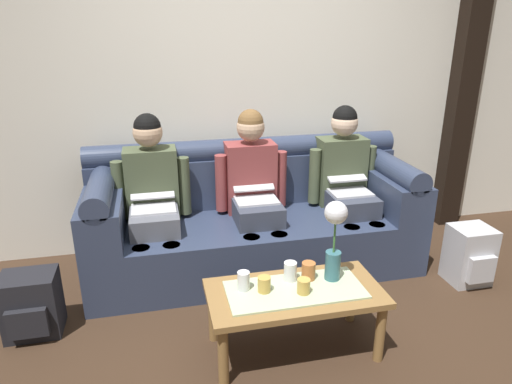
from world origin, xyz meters
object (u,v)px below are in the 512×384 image
Objects in this scene: person_left at (153,193)px; cup_near_right at (264,284)px; backpack_left at (32,305)px; couch at (253,220)px; person_middle at (253,185)px; cup_far_center at (304,286)px; cup_near_left at (244,281)px; cup_far_left at (308,271)px; flower_vase at (335,233)px; backpack_right at (470,256)px; person_right at (346,178)px; cup_far_right at (291,271)px; coffee_table at (295,298)px.

cup_near_right is (0.57, -1.06, -0.20)m from person_left.
cup_near_right is 0.23× the size of backpack_left.
couch is 27.63× the size of cup_near_right.
person_middle is 1.14m from cup_far_center.
cup_far_center is (0.03, -1.13, 0.09)m from couch.
couch is 1.06m from cup_near_left.
person_middle is at bearing 96.22° from cup_far_left.
flower_vase is 1.39m from backpack_right.
cup_far_center is (0.78, -1.13, -0.21)m from person_left.
person_right is 2.83× the size of backpack_right.
cup_near_right is at bearing -165.46° from backpack_right.
couch is at bearing 80.64° from cup_near_right.
person_left is 1.25m from cup_far_right.
person_right reaches higher than flower_vase.
backpack_right is at bearing 14.54° from cup_near_right.
person_right is 1.35m from coffee_table.
coffee_table is 2.30× the size of backpack_right.
couch is 5.74× the size of backpack_right.
person_right reaches higher than coffee_table.
backpack_left is (-2.27, -0.57, -0.46)m from person_right.
couch is 29.23× the size of cup_far_center.
coffee_table is 0.31m from cup_near_left.
person_middle reaches higher than backpack_left.
person_left is 1.06m from backpack_left.
coffee_table is at bearing 123.63° from cup_far_center.
person_right reaches higher than couch.
flower_vase reaches higher than backpack_left.
couch is at bearing 96.19° from cup_far_left.
couch is at bearing 20.71° from backpack_left.
cup_near_left is (-0.28, 0.06, 0.12)m from coffee_table.
flower_vase is at bearing -162.72° from backpack_right.
cup_near_right is at bearing 175.25° from coffee_table.
cup_near_left is (-0.28, -1.02, -0.19)m from person_middle.
person_right is at bearing 44.53° from cup_near_left.
cup_far_center is 0.16m from cup_far_left.
backpack_left is (-1.52, 0.51, -0.15)m from coffee_table.
backpack_right is (1.24, 0.39, -0.49)m from flower_vase.
person_left and person_right have the same top height.
cup_far_center is 0.20× the size of backpack_right.
person_left is at bearing 127.63° from cup_far_right.
backpack_left is at bearing 161.53° from coffee_table.
person_left is 14.43× the size of cup_far_center.
couch reaches higher than cup_near_left.
coffee_table is 0.43m from flower_vase.
flower_vase is 5.40× the size of cup_near_right.
cup_far_right reaches higher than cup_far_center.
backpack_right is (1.38, 0.36, -0.25)m from cup_far_left.
person_right is at bearing 57.48° from cup_far_center.
person_right is 11.80× the size of cup_far_left.
flower_vase reaches higher than cup_near_right.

